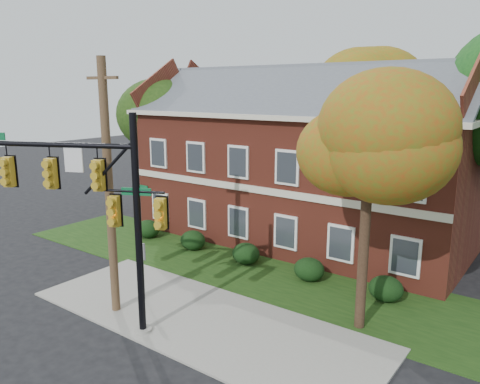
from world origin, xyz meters
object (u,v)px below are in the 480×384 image
Objects in this scene: utility_pole at (109,189)px; sign_post at (143,262)px; hedge_far_right at (386,289)px; hedge_left at (193,240)px; hedge_right at (309,269)px; tree_far_rear at (379,83)px; apartment_building at (301,152)px; hedge_center at (246,254)px; traffic_signal at (99,200)px; hedge_far_left at (148,229)px; tree_left_rear at (163,117)px; tree_near_right at (375,144)px.

sign_post is (0.18, 1.28, -3.18)m from utility_pole.
hedge_left is at bearing 180.00° from hedge_far_right.
hedge_right is at bearing 180.00° from hedge_far_right.
tree_far_rear is at bearing 99.36° from hedge_right.
apartment_building is 6.89m from hedge_center.
apartment_building is at bearing 80.17° from utility_pole.
hedge_left is 0.12× the size of tree_far_rear.
traffic_signal is at bearing -131.51° from hedge_far_right.
hedge_far_left and hedge_far_right have the same top height.
hedge_left is 16.25m from tree_far_rear.
hedge_right is 3.50m from hedge_far_right.
sign_post is at bearing -43.68° from hedge_far_left.
tree_left_rear is at bearing 162.63° from hedge_right.
hedge_left is 9.69m from tree_left_rear.
tree_left_rear is at bearing 156.96° from hedge_center.
hedge_far_left is at bearing 180.00° from hedge_right.
traffic_signal is at bearing -68.52° from sign_post.
hedge_left is at bearing 180.00° from hedge_right.
tree_far_rear is 20.73m from utility_pole.
hedge_left is at bearing 86.79° from traffic_signal.
traffic_signal is (-7.26, -8.20, 4.26)m from hedge_far_right.
traffic_signal reaches higher than hedge_right.
hedge_far_left is (-7.00, -5.25, -4.46)m from apartment_building.
utility_pole is 3.43m from sign_post.
sign_post is (6.10, -5.82, 1.15)m from hedge_far_left.
utility_pole is (8.64, -11.24, -1.83)m from tree_left_rear.
utility_pole is at bearing -122.84° from hedge_right.
tree_near_right is (0.22, -2.83, 6.14)m from hedge_far_right.
tree_far_rear reaches higher than apartment_building.
tree_near_right reaches higher than traffic_signal.
hedge_far_right is at bearing -13.89° from tree_left_rear.
tree_left_rear is 14.40m from tree_far_rear.
hedge_far_left and hedge_right have the same top height.
tree_far_rear is (1.34, 13.09, 8.32)m from hedge_center.
tree_far_rear reaches higher than hedge_right.
sign_post reaches higher than hedge_right.
hedge_far_left is at bearing -143.11° from apartment_building.
hedge_right is at bearing -56.33° from apartment_building.
tree_left_rear is (-16.95, 6.97, 0.01)m from tree_near_right.
tree_far_rear reaches higher than tree_left_rear.
tree_near_right reaches higher than hedge_far_right.
hedge_right is at bearing 142.72° from tree_near_right.
hedge_right is (3.50, -5.25, -4.46)m from apartment_building.
traffic_signal is 3.97m from sign_post.
hedge_right is 9.50m from utility_pole.
hedge_center is 9.24m from traffic_signal.
tree_far_rear is at bearing 57.50° from hedge_far_left.
hedge_right is 0.12× the size of tree_far_rear.
apartment_building reaches higher than sign_post.
hedge_left is 0.16× the size of tree_near_right.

